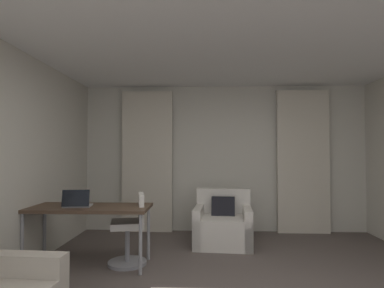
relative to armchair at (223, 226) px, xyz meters
The scene contains 8 objects.
wall_window 1.35m from the armchair, 85.47° to the left, with size 5.12×0.06×2.60m.
ceiling 3.18m from the armchair, 88.14° to the right, with size 5.12×6.12×0.06m, color white.
curtain_left_panel 1.79m from the armchair, 150.08° to the left, with size 0.90×0.06×2.50m.
curtain_right_panel 1.89m from the armchair, 27.47° to the left, with size 0.90×0.06×2.50m.
armchair is the anchor object (origin of this frame).
desk 2.01m from the armchair, 150.32° to the right, with size 1.49×0.62×0.73m.
desk_chair 1.51m from the armchair, 143.39° to the right, with size 0.48×0.48×0.88m.
laptop 2.17m from the armchair, 150.66° to the right, with size 0.35×0.29×0.22m.
Camera 1 is at (-0.35, -2.74, 1.39)m, focal length 29.76 mm.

